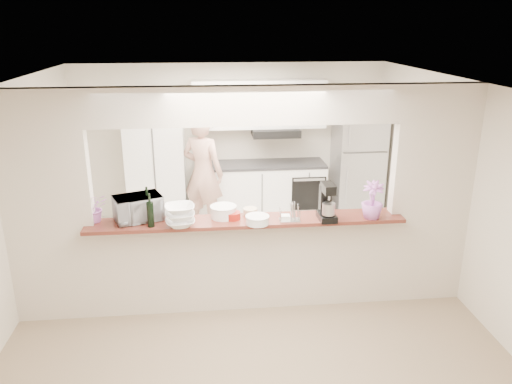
{
  "coord_description": "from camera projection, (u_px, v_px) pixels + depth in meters",
  "views": [
    {
      "loc": [
        -0.41,
        -5.0,
        3.09
      ],
      "look_at": [
        0.14,
        0.3,
        1.27
      ],
      "focal_mm": 35.0,
      "sensor_mm": 36.0,
      "label": 1
    }
  ],
  "objects": [
    {
      "name": "kitchen_cabinets",
      "position": [
        220.0,
        162.0,
        7.98
      ],
      "size": [
        3.15,
        0.62,
        2.25
      ],
      "color": "white",
      "rests_on": "floor"
    },
    {
      "name": "utensil_caddy",
      "position": [
        290.0,
        213.0,
        5.27
      ],
      "size": [
        0.23,
        0.14,
        0.21
      ],
      "color": "silver",
      "rests_on": "bar_counter"
    },
    {
      "name": "tile_overlay",
      "position": [
        238.0,
        248.0,
        7.2
      ],
      "size": [
        5.0,
        2.9,
        0.01
      ],
      "primitive_type": "cube",
      "color": "beige",
      "rests_on": "floor"
    },
    {
      "name": "plate_stack_a",
      "position": [
        223.0,
        212.0,
        5.38
      ],
      "size": [
        0.28,
        0.28,
        0.13
      ],
      "color": "white",
      "rests_on": "bar_counter"
    },
    {
      "name": "person",
      "position": [
        203.0,
        174.0,
        7.57
      ],
      "size": [
        0.8,
        0.71,
        1.83
      ],
      "primitive_type": "imported",
      "rotation": [
        0.0,
        0.0,
        2.62
      ],
      "color": "tan",
      "rests_on": "floor"
    },
    {
      "name": "plate_stack_b",
      "position": [
        257.0,
        220.0,
        5.21
      ],
      "size": [
        0.25,
        0.25,
        0.09
      ],
      "color": "white",
      "rests_on": "bar_counter"
    },
    {
      "name": "stand_mixer",
      "position": [
        327.0,
        203.0,
        5.29
      ],
      "size": [
        0.18,
        0.28,
        0.41
      ],
      "color": "black",
      "rests_on": "bar_counter"
    },
    {
      "name": "red_bowl",
      "position": [
        233.0,
        216.0,
        5.34
      ],
      "size": [
        0.17,
        0.17,
        0.08
      ],
      "primitive_type": "cylinder",
      "color": "maroon",
      "rests_on": "bar_counter"
    },
    {
      "name": "wine_bottle_a",
      "position": [
        148.0,
        206.0,
        5.31
      ],
      "size": [
        0.07,
        0.07,
        0.36
      ],
      "color": "black",
      "rests_on": "bar_counter"
    },
    {
      "name": "wine_bottle_b",
      "position": [
        150.0,
        214.0,
        5.11
      ],
      "size": [
        0.07,
        0.07,
        0.36
      ],
      "color": "black",
      "rests_on": "bar_counter"
    },
    {
      "name": "refrigerator",
      "position": [
        357.0,
        167.0,
        8.17
      ],
      "size": [
        0.75,
        0.7,
        1.7
      ],
      "primitive_type": "cube",
      "color": "#B6B6BB",
      "rests_on": "floor"
    },
    {
      "name": "flower_left",
      "position": [
        94.0,
        208.0,
        5.24
      ],
      "size": [
        0.34,
        0.31,
        0.31
      ],
      "primitive_type": "imported",
      "rotation": [
        0.0,
        0.0,
        0.29
      ],
      "color": "#DA73C5",
      "rests_on": "bar_counter"
    },
    {
      "name": "bar_counter",
      "position": [
        247.0,
        260.0,
        5.56
      ],
      "size": [
        3.4,
        0.38,
        1.09
      ],
      "color": "beige",
      "rests_on": "floor"
    },
    {
      "name": "partition",
      "position": [
        246.0,
        183.0,
        5.27
      ],
      "size": [
        5.0,
        0.15,
        2.5
      ],
      "color": "beige",
      "rests_on": "floor"
    },
    {
      "name": "floor",
      "position": [
        247.0,
        305.0,
        5.75
      ],
      "size": [
        6.0,
        6.0,
        0.0
      ],
      "primitive_type": "plane",
      "color": "gray",
      "rests_on": "ground"
    },
    {
      "name": "tan_bowl",
      "position": [
        250.0,
        211.0,
        5.46
      ],
      "size": [
        0.16,
        0.16,
        0.07
      ],
      "primitive_type": "cylinder",
      "color": "#C5B08B",
      "rests_on": "bar_counter"
    },
    {
      "name": "toaster_oven",
      "position": [
        138.0,
        208.0,
        5.29
      ],
      "size": [
        0.57,
        0.48,
        0.27
      ],
      "primitive_type": "imported",
      "rotation": [
        0.0,
        0.0,
        0.38
      ],
      "color": "#B0AFB4",
      "rests_on": "bar_counter"
    },
    {
      "name": "flower_right",
      "position": [
        372.0,
        200.0,
        5.32
      ],
      "size": [
        0.29,
        0.29,
        0.41
      ],
      "primitive_type": "imported",
      "rotation": [
        0.0,
        0.0,
        -0.33
      ],
      "color": "#D675DA",
      "rests_on": "bar_counter"
    },
    {
      "name": "serving_bowls",
      "position": [
        180.0,
        216.0,
        5.13
      ],
      "size": [
        0.34,
        0.34,
        0.22
      ],
      "primitive_type": "imported",
      "rotation": [
        0.0,
        0.0,
        0.13
      ],
      "color": "white",
      "rests_on": "bar_counter"
    }
  ]
}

